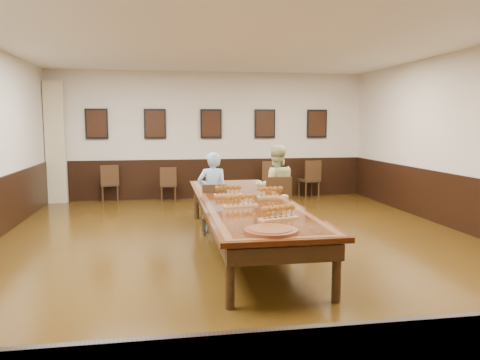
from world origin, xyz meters
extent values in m
cube|color=black|center=(0.00, 0.00, -0.01)|extent=(8.00, 10.00, 0.02)
cube|color=white|center=(0.00, 0.00, 3.21)|extent=(8.00, 10.00, 0.02)
cube|color=beige|center=(0.00, 5.01, 1.60)|extent=(8.00, 0.02, 3.20)
cube|color=beige|center=(0.00, -5.01, 1.60)|extent=(8.00, 0.02, 3.20)
imported|color=#4C89BE|center=(-0.38, 1.11, 0.71)|extent=(0.52, 0.34, 1.42)
imported|color=#CBCF81|center=(0.79, 1.29, 0.76)|extent=(0.80, 0.64, 1.53)
cube|color=#CD447C|center=(0.60, 0.30, 0.76)|extent=(0.12, 0.15, 0.01)
cube|color=tan|center=(-3.75, 4.82, 1.45)|extent=(0.45, 0.18, 2.90)
cube|color=black|center=(0.00, 4.98, 0.50)|extent=(7.98, 0.04, 1.00)
cube|color=black|center=(3.98, 0.00, 0.50)|extent=(0.04, 9.98, 1.00)
cube|color=black|center=(0.00, 0.00, 0.72)|extent=(1.40, 5.00, 0.06)
cube|color=brown|center=(0.00, 0.00, 0.75)|extent=(1.28, 4.88, 0.00)
cube|color=black|center=(0.00, 0.00, 0.75)|extent=(1.10, 4.70, 0.00)
cube|color=black|center=(0.00, 0.00, 0.57)|extent=(1.25, 4.85, 0.18)
cylinder|color=black|center=(-0.58, -2.32, 0.34)|extent=(0.10, 0.10, 0.69)
cylinder|color=black|center=(0.58, -2.32, 0.34)|extent=(0.10, 0.10, 0.69)
cylinder|color=black|center=(-0.58, 2.32, 0.34)|extent=(0.10, 0.10, 0.69)
cylinder|color=black|center=(0.58, 2.32, 0.34)|extent=(0.10, 0.10, 0.69)
cube|color=black|center=(-2.80, 4.94, 1.90)|extent=(0.54, 0.03, 0.74)
cube|color=black|center=(-2.80, 4.92, 1.90)|extent=(0.46, 0.01, 0.64)
cube|color=black|center=(-1.40, 4.94, 1.90)|extent=(0.54, 0.03, 0.74)
cube|color=black|center=(-1.40, 4.92, 1.90)|extent=(0.46, 0.01, 0.64)
cube|color=black|center=(0.00, 4.94, 1.90)|extent=(0.54, 0.03, 0.74)
cube|color=black|center=(0.00, 4.92, 1.90)|extent=(0.46, 0.01, 0.64)
cube|color=black|center=(1.40, 4.94, 1.90)|extent=(0.54, 0.03, 0.74)
cube|color=black|center=(1.40, 4.92, 1.90)|extent=(0.46, 0.01, 0.64)
cube|color=black|center=(2.80, 4.94, 1.90)|extent=(0.54, 0.03, 0.74)
cube|color=black|center=(2.80, 4.92, 1.90)|extent=(0.46, 0.01, 0.64)
cube|color=#A97B46|center=(-0.20, 0.51, 0.76)|extent=(0.45, 0.15, 0.03)
cube|color=#A97B46|center=(0.47, 0.19, 0.77)|extent=(0.48, 0.16, 0.03)
cube|color=#A97B46|center=(-0.16, -0.54, 0.77)|extent=(0.51, 0.25, 0.03)
cube|color=#A97B46|center=(0.14, -1.51, 0.77)|extent=(0.53, 0.31, 0.03)
cylinder|color=#AC160B|center=(-0.08, -0.40, 0.76)|extent=(0.19, 0.19, 0.02)
cylinder|color=silver|center=(-0.08, -0.40, 0.77)|extent=(0.10, 0.10, 0.01)
cylinder|color=#592111|center=(-0.11, -2.14, 0.77)|extent=(0.61, 0.61, 0.04)
cylinder|color=brown|center=(-0.11, -2.14, 0.79)|extent=(0.49, 0.49, 0.01)
camera|label=1|loc=(-1.25, -6.94, 1.93)|focal=35.00mm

